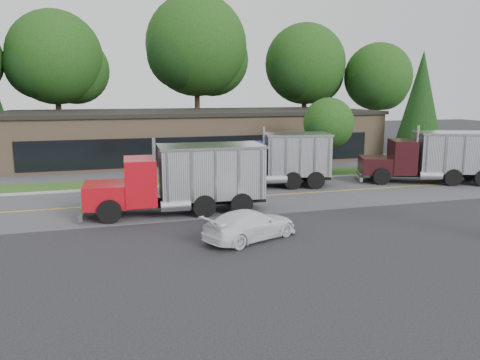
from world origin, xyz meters
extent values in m
plane|color=#35353A|center=(0.00, 0.00, 0.00)|extent=(140.00, 140.00, 0.00)
cube|color=slate|center=(0.00, 9.00, 0.00)|extent=(60.00, 8.00, 0.02)
cube|color=gold|center=(0.00, 9.00, 0.00)|extent=(60.00, 0.12, 0.01)
cube|color=#9E9E99|center=(0.00, 13.20, 0.00)|extent=(60.00, 0.30, 0.12)
cube|color=#265D20|center=(0.00, 15.00, 0.00)|extent=(60.00, 3.40, 0.03)
cube|color=slate|center=(0.00, 20.00, 0.00)|extent=(60.00, 7.00, 0.02)
cube|color=#8A6E54|center=(2.00, 26.00, 2.00)|extent=(32.00, 12.00, 4.00)
cylinder|color=#382619|center=(-10.00, 34.00, 2.49)|extent=(0.56, 0.56, 4.97)
sphere|color=#11390F|center=(-10.00, 34.00, 9.24)|extent=(9.10, 9.10, 9.10)
sphere|color=#11390F|center=(-8.29, 35.14, 8.10)|extent=(6.82, 6.82, 6.82)
sphere|color=black|center=(-11.42, 33.15, 8.38)|extent=(6.25, 6.25, 6.25)
cylinder|color=#382619|center=(4.00, 34.00, 2.89)|extent=(0.56, 0.56, 5.78)
sphere|color=#11390F|center=(4.00, 34.00, 10.74)|extent=(10.57, 10.57, 10.57)
sphere|color=#11390F|center=(5.98, 35.32, 9.42)|extent=(7.93, 7.93, 7.93)
sphere|color=black|center=(2.35, 33.01, 9.75)|extent=(7.27, 7.27, 7.27)
cylinder|color=#382619|center=(16.00, 33.00, 2.42)|extent=(0.56, 0.56, 4.84)
sphere|color=#11390F|center=(16.00, 33.00, 8.98)|extent=(8.84, 8.84, 8.84)
sphere|color=#11390F|center=(17.66, 34.11, 7.88)|extent=(6.63, 6.63, 6.63)
sphere|color=black|center=(14.62, 32.17, 8.15)|extent=(6.08, 6.08, 6.08)
cylinder|color=#382619|center=(24.00, 31.00, 2.05)|extent=(0.56, 0.56, 4.09)
sphere|color=#11390F|center=(24.00, 31.00, 7.60)|extent=(7.48, 7.48, 7.48)
sphere|color=#11390F|center=(25.40, 31.94, 6.67)|extent=(5.61, 5.61, 5.61)
sphere|color=black|center=(22.83, 30.30, 6.90)|extent=(5.15, 5.15, 5.15)
cylinder|color=#382619|center=(20.00, 18.00, 0.50)|extent=(0.44, 0.44, 1.00)
cone|color=black|center=(20.00, 18.00, 5.15)|extent=(4.12, 4.12, 8.42)
cylinder|color=#382619|center=(10.00, 15.00, 1.00)|extent=(0.56, 0.56, 2.01)
sphere|color=#11390F|center=(10.00, 15.00, 3.73)|extent=(3.67, 3.67, 3.67)
sphere|color=#11390F|center=(10.69, 15.46, 3.27)|extent=(2.75, 2.75, 2.75)
sphere|color=black|center=(9.43, 14.66, 3.38)|extent=(2.52, 2.52, 2.52)
cube|color=black|center=(-2.17, 6.50, 0.57)|extent=(8.45, 1.35, 0.28)
cube|color=red|center=(-5.82, 6.65, 1.12)|extent=(2.11, 2.38, 1.10)
cube|color=red|center=(-4.18, 6.58, 1.72)|extent=(1.56, 2.46, 2.20)
cube|color=black|center=(-4.82, 6.61, 2.12)|extent=(0.15, 2.10, 0.90)
cube|color=silver|center=(-0.70, 6.44, 2.02)|extent=(5.13, 2.71, 2.50)
cube|color=silver|center=(-0.70, 6.44, 3.32)|extent=(5.29, 2.86, 0.12)
cylinder|color=black|center=(-5.59, 7.79, 0.57)|extent=(1.11, 0.40, 1.10)
cylinder|color=black|center=(-5.69, 5.49, 0.57)|extent=(1.11, 0.40, 1.10)
cylinder|color=black|center=(-0.29, 7.57, 0.57)|extent=(1.11, 0.40, 1.10)
cylinder|color=black|center=(-0.38, 5.28, 0.57)|extent=(1.11, 0.40, 1.10)
cube|color=black|center=(4.83, 11.50, 0.57)|extent=(6.68, 2.36, 0.28)
cube|color=#1A1B94|center=(2.02, 12.10, 1.12)|extent=(2.03, 2.58, 1.10)
cube|color=#1A1B94|center=(3.28, 11.83, 1.72)|extent=(1.63, 2.59, 2.20)
cube|color=black|center=(2.79, 11.94, 2.12)|extent=(0.50, 2.07, 0.90)
cube|color=silver|center=(5.96, 11.26, 2.02)|extent=(4.39, 3.27, 2.50)
cube|color=silver|center=(5.96, 11.26, 3.32)|extent=(4.57, 3.45, 0.12)
cylinder|color=black|center=(2.40, 13.20, 0.57)|extent=(1.15, 0.57, 1.10)
cylinder|color=black|center=(1.92, 10.95, 0.57)|extent=(1.15, 0.57, 1.10)
cylinder|color=black|center=(6.48, 12.32, 0.57)|extent=(1.15, 0.57, 1.10)
cylinder|color=black|center=(6.00, 10.07, 0.57)|extent=(1.15, 0.57, 1.10)
cube|color=black|center=(15.11, 9.77, 0.57)|extent=(8.31, 4.03, 0.28)
cube|color=black|center=(11.65, 11.12, 1.12)|extent=(2.74, 2.88, 1.10)
cube|color=black|center=(13.21, 10.51, 1.72)|extent=(2.25, 2.77, 2.20)
cube|color=black|center=(12.61, 10.75, 2.12)|extent=(0.82, 1.98, 0.90)
cube|color=silver|center=(16.49, 9.24, 2.02)|extent=(5.66, 4.18, 2.50)
cube|color=silver|center=(16.49, 9.24, 3.32)|extent=(5.85, 4.37, 0.12)
cylinder|color=black|center=(12.25, 12.12, 0.57)|extent=(1.15, 0.73, 1.10)
cylinder|color=black|center=(11.41, 9.98, 0.57)|extent=(1.15, 0.73, 1.10)
cylinder|color=black|center=(17.26, 10.17, 0.57)|extent=(1.15, 0.73, 1.10)
cylinder|color=black|center=(16.42, 8.03, 0.57)|extent=(1.15, 0.73, 1.10)
imported|color=white|center=(-0.18, 1.50, 0.61)|extent=(4.55, 3.27, 1.22)
camera|label=1|loc=(-5.70, -16.09, 5.97)|focal=35.00mm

